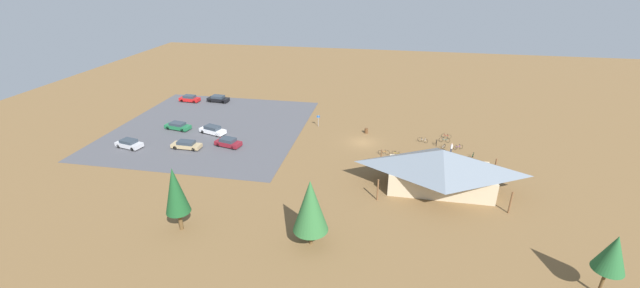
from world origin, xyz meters
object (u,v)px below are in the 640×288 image
Objects in this scene: bicycle_blue_yard_right at (432,155)px; car_tan_inner_stall at (186,145)px; bicycle_red_edge_north at (446,136)px; trash_bin at (366,131)px; bicycle_purple_yard_center at (458,147)px; car_silver_near_entry at (129,144)px; bicycle_teal_back_row at (444,140)px; pine_center at (613,253)px; car_red_mid_lot at (190,99)px; pine_midwest at (175,191)px; car_green_back_corner at (178,126)px; lot_sign at (318,119)px; bicycle_orange_yard_front at (384,152)px; car_black_end_stall at (218,99)px; bicycle_black_near_porch at (436,143)px; bicycle_yellow_lone_west at (396,154)px; bike_pavilion at (441,167)px; pine_far_west at (310,206)px; bicycle_silver_trailside at (443,147)px; bicycle_white_edge_south at (423,140)px; visitor_near_lot at (451,148)px; car_white_far_end at (213,130)px; car_maroon_aisle_side at (228,142)px; bicycle_green_yard_left at (473,156)px.

car_tan_inner_stall is (38.84, 4.23, 0.33)m from bicycle_blue_yard_right.
bicycle_red_edge_north is 8.52m from bicycle_blue_yard_right.
trash_bin is 0.58× the size of bicycle_purple_yard_center.
bicycle_teal_back_row is at bearing -166.88° from car_silver_near_entry.
car_red_mid_lot is (62.66, -44.39, -3.90)m from pine_center.
car_tan_inner_stall is at bearing 6.21° from bicycle_blue_yard_right.
pine_midwest is 4.96× the size of bicycle_purple_yard_center.
car_green_back_corner is at bearing 109.91° from car_red_mid_lot.
lot_sign is 15.83m from bicycle_orange_yard_front.
pine_center is 4.13× the size of bicycle_purple_yard_center.
bicycle_red_edge_north is (-13.67, -0.36, -0.08)m from trash_bin.
car_green_back_corner is 1.04× the size of car_black_end_stall.
bicycle_yellow_lone_west is at bearing 39.98° from bicycle_black_near_porch.
bicycle_blue_yard_right is at bearing -173.79° from car_tan_inner_stall.
bicycle_blue_yard_right is at bearing -89.27° from bike_pavilion.
car_silver_near_entry is at bearing -28.45° from pine_far_west.
pine_center is 3.56× the size of bicycle_teal_back_row.
lot_sign is at bearing -165.67° from car_green_back_corner.
pine_far_west is at bearing 59.39° from bicycle_silver_trailside.
bicycle_silver_trailside is (-3.16, 2.16, -0.01)m from bicycle_white_edge_south.
bicycle_blue_yard_right is 0.36× the size of car_tan_inner_stall.
bicycle_black_near_porch is (-30.01, -28.88, -4.63)m from pine_midwest.
pine_far_west is 4.35× the size of visitor_near_lot.
car_green_back_corner reaches higher than bicycle_purple_yard_center.
car_silver_near_entry is at bearing 6.62° from bicycle_blue_yard_right.
bicycle_silver_trailside reaches higher than bicycle_yellow_lone_west.
bicycle_blue_yard_right is 47.71m from car_black_end_stall.
bicycle_purple_yard_center is at bearing -170.04° from car_silver_near_entry.
car_white_far_end is at bearing -72.75° from pine_midwest.
bike_pavilion is at bearing -52.69° from pine_center.
pine_center reaches higher than bike_pavilion.
bicycle_white_edge_south is 44.62m from car_black_end_stall.
visitor_near_lot is (-46.61, 17.38, 0.18)m from car_black_end_stall.
car_tan_inner_stall is at bearing 23.05° from trash_bin.
car_silver_near_entry reaches higher than trash_bin.
bicycle_purple_yard_center is at bearing 166.62° from lot_sign.
pine_midwest reaches higher than bicycle_red_edge_north.
car_white_far_end is 1.06× the size of car_tan_inner_stall.
bicycle_teal_back_row is at bearing -82.37° from visitor_near_lot.
bicycle_teal_back_row is at bearing -110.71° from bicycle_blue_yard_right.
car_maroon_aisle_side is (34.48, 5.43, 0.37)m from bicycle_silver_trailside.
bicycle_red_edge_north is at bearing 166.52° from car_black_end_stall.
bike_pavilion reaches higher than lot_sign.
bicycle_orange_yard_front is 0.40× the size of car_red_mid_lot.
bicycle_silver_trailside is at bearing -120.61° from pine_far_west.
bike_pavilion is 16.12m from bicycle_teal_back_row.
pine_far_west reaches higher than trash_bin.
car_tan_inner_stall is 1.02× the size of car_black_end_stall.
bicycle_teal_back_row is 10.39m from bicycle_yellow_lone_west.
bicycle_yellow_lone_west is 0.84× the size of bicycle_green_yard_left.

